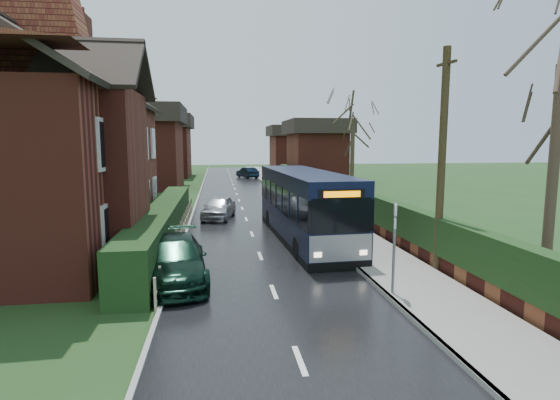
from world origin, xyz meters
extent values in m
plane|color=#24411B|center=(0.00, 0.00, 0.00)|extent=(140.00, 140.00, 0.00)
cube|color=black|center=(0.00, 10.00, 0.01)|extent=(6.00, 100.00, 0.02)
cube|color=slate|center=(4.25, 10.00, 0.07)|extent=(2.50, 100.00, 0.14)
cube|color=gray|center=(3.05, 10.00, 0.07)|extent=(0.12, 100.00, 0.14)
cube|color=gray|center=(-3.05, 10.00, 0.05)|extent=(0.12, 100.00, 0.10)
cube|color=black|center=(-3.90, 5.00, 0.80)|extent=(1.20, 16.00, 1.60)
cube|color=maroon|center=(5.80, 10.00, 0.30)|extent=(0.30, 50.00, 0.60)
cube|color=black|center=(5.80, 10.00, 1.20)|extent=(0.60, 50.00, 1.20)
cube|color=maroon|center=(-9.00, 5.00, 3.00)|extent=(8.00, 14.00, 6.00)
cube|color=maroon|center=(-5.50, 2.00, 3.00)|extent=(2.50, 4.00, 6.00)
cube|color=brown|center=(-8.00, 9.00, 9.20)|extent=(0.90, 1.40, 2.20)
cube|color=silver|center=(-4.95, 0.00, 1.60)|extent=(0.08, 1.20, 1.60)
cube|color=black|center=(-4.92, 0.00, 1.60)|extent=(0.03, 0.95, 1.35)
cube|color=silver|center=(-4.95, 0.00, 4.20)|extent=(0.08, 1.20, 1.60)
cube|color=black|center=(-4.92, 0.00, 4.20)|extent=(0.03, 0.95, 1.35)
cube|color=silver|center=(-4.95, 4.00, 1.60)|extent=(0.08, 1.20, 1.60)
cube|color=black|center=(-4.92, 4.00, 1.60)|extent=(0.03, 0.95, 1.35)
cube|color=silver|center=(-4.95, 4.00, 4.20)|extent=(0.08, 1.20, 1.60)
cube|color=black|center=(-4.92, 4.00, 4.20)|extent=(0.03, 0.95, 1.35)
cube|color=silver|center=(-4.95, 8.00, 1.60)|extent=(0.08, 1.20, 1.60)
cube|color=black|center=(-4.92, 8.00, 1.60)|extent=(0.03, 0.95, 1.35)
cube|color=silver|center=(-4.95, 8.00, 4.20)|extent=(0.08, 1.20, 1.60)
cube|color=black|center=(-4.92, 8.00, 4.20)|extent=(0.03, 0.95, 1.35)
cube|color=silver|center=(-4.95, 10.50, 1.60)|extent=(0.08, 1.20, 1.60)
cube|color=black|center=(-4.92, 10.50, 1.60)|extent=(0.03, 0.95, 1.35)
cube|color=silver|center=(-4.95, 10.50, 4.20)|extent=(0.08, 1.20, 1.60)
cube|color=black|center=(-4.92, 10.50, 4.20)|extent=(0.03, 0.95, 1.35)
cube|color=black|center=(2.20, 4.59, 0.83)|extent=(2.73, 9.98, 1.02)
cube|color=black|center=(2.20, 4.59, 1.88)|extent=(2.75, 9.98, 1.08)
cube|color=black|center=(2.20, 4.59, 2.71)|extent=(2.73, 9.98, 0.59)
cube|color=black|center=(2.20, 4.59, 0.16)|extent=(2.73, 9.98, 0.31)
cube|color=gray|center=(2.44, -0.29, 0.81)|extent=(2.16, 0.23, 0.90)
cube|color=black|center=(2.44, -0.32, 1.89)|extent=(2.02, 0.18, 1.17)
cube|color=black|center=(2.44, -0.32, 2.61)|extent=(1.57, 0.16, 0.31)
cube|color=#FF8C00|center=(2.44, -0.36, 2.61)|extent=(1.24, 0.10, 0.20)
cube|color=black|center=(2.44, -0.30, 0.20)|extent=(2.21, 0.25, 0.27)
cube|color=#FFF2CC|center=(1.66, -0.39, 0.63)|extent=(0.25, 0.06, 0.16)
cube|color=#FFF2CC|center=(3.23, -0.31, 0.63)|extent=(0.25, 0.06, 0.16)
cylinder|color=black|center=(1.34, 1.38, 0.43)|extent=(0.29, 0.87, 0.86)
cylinder|color=black|center=(3.37, 1.48, 0.43)|extent=(0.29, 0.87, 0.86)
cylinder|color=black|center=(1.03, 7.70, 0.43)|extent=(0.29, 0.87, 0.86)
cylinder|color=black|center=(3.06, 7.80, 0.43)|extent=(0.29, 0.87, 0.86)
imported|color=silver|center=(-1.50, 10.53, 0.63)|extent=(2.25, 3.95, 1.27)
imported|color=black|center=(-2.90, -0.57, 0.68)|extent=(2.38, 4.87, 1.36)
imported|color=black|center=(2.00, 38.26, 0.64)|extent=(2.65, 4.09, 1.27)
cylinder|color=slate|center=(3.20, -2.88, 1.34)|extent=(0.08, 0.08, 2.67)
cube|color=white|center=(3.20, -2.88, 2.48)|extent=(0.18, 0.40, 0.31)
cube|color=white|center=(3.20, -2.88, 2.10)|extent=(0.16, 0.36, 0.27)
cylinder|color=#2F2514|center=(5.61, -0.77, 3.62)|extent=(0.25, 0.25, 7.23)
cube|color=#2F2514|center=(5.61, -0.77, 6.71)|extent=(0.20, 0.93, 0.08)
cylinder|color=#3E2E24|center=(8.47, -2.12, 3.27)|extent=(0.31, 0.31, 6.54)
cylinder|color=#3A2E22|center=(8.53, 17.90, 2.99)|extent=(0.32, 0.32, 5.97)
cylinder|color=#32251E|center=(-10.84, 16.83, 3.80)|extent=(0.35, 0.35, 7.60)
camera|label=1|loc=(-1.53, -13.94, 4.28)|focal=28.00mm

